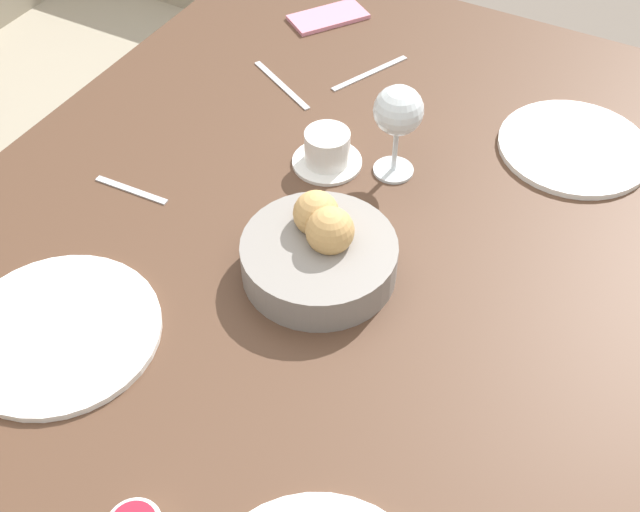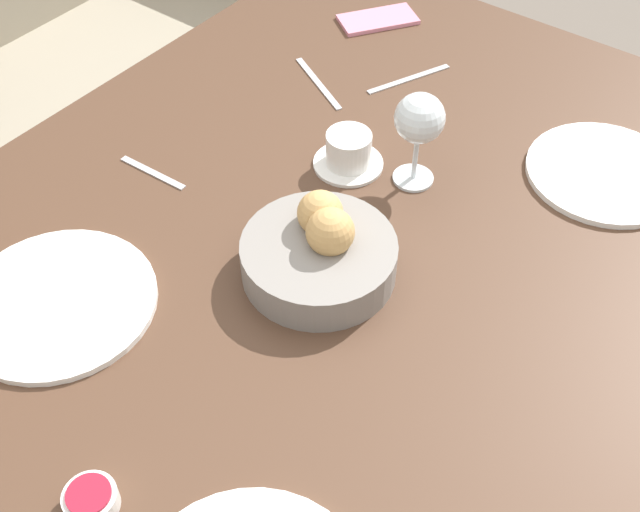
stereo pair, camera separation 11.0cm
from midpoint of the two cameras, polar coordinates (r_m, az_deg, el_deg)
name	(u,v)px [view 1 (the left image)]	position (r m, az deg, el deg)	size (l,w,h in m)	color
ground_plane	(306,510)	(1.77, -2.85, -17.69)	(10.00, 10.00, 0.00)	#6B6056
dining_table	(300,301)	(1.19, -4.04, -3.34)	(1.58, 1.10, 0.76)	#4C3323
bread_basket	(321,251)	(1.10, -2.82, 0.20)	(0.22, 0.22, 0.11)	gray
plate_near_right	(574,147)	(1.36, 15.44, 7.36)	(0.25, 0.25, 0.01)	white
plate_far_center	(59,332)	(1.11, -20.82, -5.24)	(0.27, 0.27, 0.01)	white
wine_glass	(398,113)	(1.20, 2.96, 9.97)	(0.08, 0.08, 0.16)	silver
coffee_cup	(327,150)	(1.27, -1.98, 7.40)	(0.11, 0.11, 0.06)	white
fork_silver	(370,73)	(1.48, 1.41, 12.78)	(0.16, 0.08, 0.00)	#B7B7BC
knife_silver	(281,85)	(1.46, -4.96, 11.94)	(0.09, 0.16, 0.00)	#B7B7BC
spoon_coffee	(131,190)	(1.28, -15.69, 4.42)	(0.02, 0.13, 0.00)	#B7B7BC
cell_phone	(328,17)	(1.64, -1.40, 16.57)	(0.17, 0.15, 0.01)	pink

